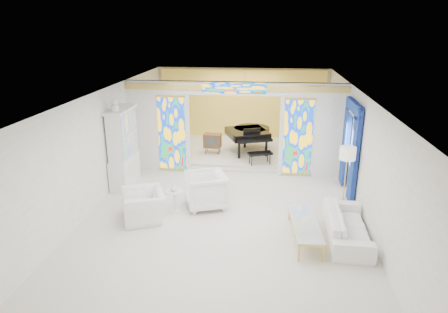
# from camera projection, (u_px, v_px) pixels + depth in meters

# --- Properties ---
(floor) EXTENTS (12.00, 12.00, 0.00)m
(floor) POSITION_uv_depth(u_px,v_px,m) (228.00, 197.00, 11.40)
(floor) COLOR silver
(floor) RESTS_ON ground
(ceiling) EXTENTS (7.00, 12.00, 0.02)m
(ceiling) POSITION_uv_depth(u_px,v_px,m) (228.00, 92.00, 10.45)
(ceiling) COLOR silver
(ceiling) RESTS_ON wall_back
(wall_back) EXTENTS (7.00, 0.02, 3.00)m
(wall_back) POSITION_uv_depth(u_px,v_px,m) (243.00, 105.00, 16.58)
(wall_back) COLOR white
(wall_back) RESTS_ON floor
(wall_front) EXTENTS (7.00, 0.02, 3.00)m
(wall_front) POSITION_uv_depth(u_px,v_px,m) (182.00, 280.00, 5.27)
(wall_front) COLOR white
(wall_front) RESTS_ON floor
(wall_left) EXTENTS (0.02, 12.00, 3.00)m
(wall_left) POSITION_uv_depth(u_px,v_px,m) (105.00, 143.00, 11.29)
(wall_left) COLOR white
(wall_left) RESTS_ON floor
(wall_right) EXTENTS (0.02, 12.00, 3.00)m
(wall_right) POSITION_uv_depth(u_px,v_px,m) (359.00, 151.00, 10.56)
(wall_right) COLOR white
(wall_right) RESTS_ON floor
(partition_wall) EXTENTS (7.00, 0.22, 3.00)m
(partition_wall) POSITION_uv_depth(u_px,v_px,m) (234.00, 124.00, 12.76)
(partition_wall) COLOR white
(partition_wall) RESTS_ON floor
(stained_glass_left) EXTENTS (0.90, 0.04, 2.40)m
(stained_glass_left) POSITION_uv_depth(u_px,v_px,m) (172.00, 134.00, 12.98)
(stained_glass_left) COLOR gold
(stained_glass_left) RESTS_ON partition_wall
(stained_glass_right) EXTENTS (0.90, 0.04, 2.40)m
(stained_glass_right) POSITION_uv_depth(u_px,v_px,m) (298.00, 137.00, 12.56)
(stained_glass_right) COLOR gold
(stained_glass_right) RESTS_ON partition_wall
(stained_glass_transom) EXTENTS (2.00, 0.04, 0.34)m
(stained_glass_transom) POSITION_uv_depth(u_px,v_px,m) (234.00, 88.00, 12.29)
(stained_glass_transom) COLOR gold
(stained_glass_transom) RESTS_ON partition_wall
(alcove_platform) EXTENTS (6.80, 3.80, 0.18)m
(alcove_platform) POSITION_uv_depth(u_px,v_px,m) (239.00, 151.00, 15.24)
(alcove_platform) COLOR silver
(alcove_platform) RESTS_ON floor
(gold_curtain_back) EXTENTS (6.70, 0.10, 2.90)m
(gold_curtain_back) POSITION_uv_depth(u_px,v_px,m) (242.00, 105.00, 16.47)
(gold_curtain_back) COLOR #DDC14D
(gold_curtain_back) RESTS_ON wall_back
(chandelier) EXTENTS (0.48, 0.48, 0.30)m
(chandelier) POSITION_uv_depth(u_px,v_px,m) (245.00, 87.00, 14.34)
(chandelier) COLOR gold
(chandelier) RESTS_ON ceiling
(blue_drapes) EXTENTS (0.14, 1.85, 2.65)m
(blue_drapes) POSITION_uv_depth(u_px,v_px,m) (351.00, 141.00, 11.20)
(blue_drapes) COLOR navy
(blue_drapes) RESTS_ON wall_right
(china_cabinet) EXTENTS (0.56, 1.46, 2.72)m
(china_cabinet) POSITION_uv_depth(u_px,v_px,m) (123.00, 148.00, 11.93)
(china_cabinet) COLOR silver
(china_cabinet) RESTS_ON floor
(armchair_left) EXTENTS (1.36, 1.44, 0.74)m
(armchair_left) POSITION_uv_depth(u_px,v_px,m) (143.00, 205.00, 10.04)
(armchair_left) COLOR white
(armchair_left) RESTS_ON floor
(armchair_right) EXTENTS (1.33, 1.31, 0.95)m
(armchair_right) POSITION_uv_depth(u_px,v_px,m) (205.00, 190.00, 10.67)
(armchair_right) COLOR white
(armchair_right) RESTS_ON floor
(sofa) EXTENTS (0.95, 2.26, 0.65)m
(sofa) POSITION_uv_depth(u_px,v_px,m) (347.00, 226.00, 9.12)
(sofa) COLOR white
(sofa) RESTS_ON floor
(side_table) EXTENTS (0.51, 0.51, 0.58)m
(side_table) POSITION_uv_depth(u_px,v_px,m) (174.00, 198.00, 10.42)
(side_table) COLOR silver
(side_table) RESTS_ON floor
(vase) EXTENTS (0.25, 0.25, 0.20)m
(vase) POSITION_uv_depth(u_px,v_px,m) (174.00, 187.00, 10.33)
(vase) COLOR white
(vase) RESTS_ON side_table
(coffee_table) EXTENTS (0.73, 2.00, 0.44)m
(coffee_table) POSITION_uv_depth(u_px,v_px,m) (305.00, 223.00, 9.06)
(coffee_table) COLOR silver
(coffee_table) RESTS_ON floor
(floor_lamp) EXTENTS (0.46, 0.46, 1.70)m
(floor_lamp) POSITION_uv_depth(u_px,v_px,m) (347.00, 156.00, 10.31)
(floor_lamp) COLOR gold
(floor_lamp) RESTS_ON floor
(grand_piano) EXTENTS (1.89, 2.86, 1.02)m
(grand_piano) POSITION_uv_depth(u_px,v_px,m) (250.00, 133.00, 14.71)
(grand_piano) COLOR black
(grand_piano) RESTS_ON alcove_platform
(tv_console) EXTENTS (0.64, 0.46, 0.72)m
(tv_console) POSITION_uv_depth(u_px,v_px,m) (212.00, 141.00, 14.56)
(tv_console) COLOR brown
(tv_console) RESTS_ON alcove_platform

